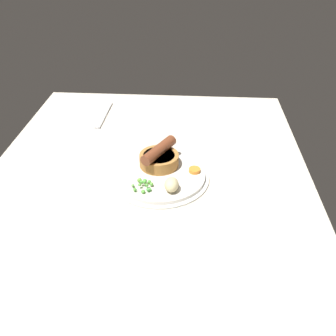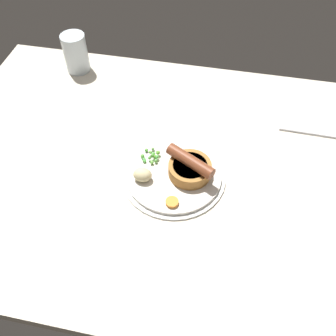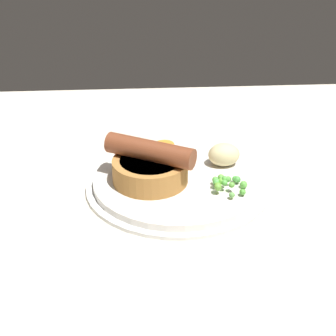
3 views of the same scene
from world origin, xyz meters
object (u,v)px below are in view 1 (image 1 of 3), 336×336
fork (104,115)px  pea_pile (143,184)px  potato_chunk_0 (171,185)px  sausage_pudding (159,158)px  dinner_plate (160,176)px  carrot_slice_0 (195,170)px

fork → pea_pile: bearing=25.6°
pea_pile → fork: bearing=-155.6°
fork → potato_chunk_0: bearing=32.7°
potato_chunk_0 → sausage_pudding: bearing=-159.9°
fork → sausage_pudding: bearing=36.1°
pea_pile → dinner_plate: bearing=150.6°
dinner_plate → potato_chunk_0: potato_chunk_0 is taller
dinner_plate → fork: bearing=-147.6°
dinner_plate → potato_chunk_0: (6.48, 3.21, 2.39)cm
pea_pile → fork: 42.36cm
sausage_pudding → pea_pile: bearing=12.1°
potato_chunk_0 → fork: bearing=-148.6°
sausage_pudding → fork: 35.63cm
dinner_plate → carrot_slice_0: (-1.25, 8.37, 1.27)cm
carrot_slice_0 → potato_chunk_0: bearing=-33.7°
potato_chunk_0 → carrot_slice_0: bearing=146.3°
potato_chunk_0 → carrot_slice_0: size_ratio=1.50×
fork → carrot_slice_0: bearing=44.0°
pea_pile → potato_chunk_0: 6.56cm
carrot_slice_0 → fork: carrot_slice_0 is taller
fork → dinner_plate: bearing=33.6°
sausage_pudding → potato_chunk_0: sausage_pudding is taller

